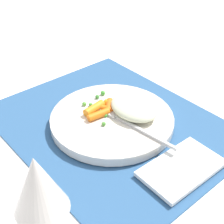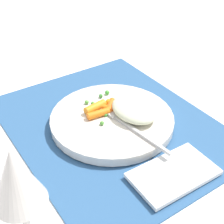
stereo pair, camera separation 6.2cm
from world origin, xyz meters
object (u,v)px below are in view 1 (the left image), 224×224
(wine_glass, at_px, (39,188))
(plate, at_px, (112,120))
(fork, at_px, (127,123))
(napkin, at_px, (182,168))
(rice_mound, at_px, (134,107))
(carrot_portion, at_px, (103,109))

(wine_glass, bearing_deg, plate, -59.35)
(fork, xyz_separation_m, napkin, (-0.14, -0.00, -0.02))
(rice_mound, bearing_deg, carrot_portion, 43.89)
(carrot_portion, bearing_deg, napkin, -177.15)
(plate, height_order, carrot_portion, carrot_portion)
(rice_mound, xyz_separation_m, wine_glass, (-0.12, 0.28, 0.07))
(plate, relative_size, wine_glass, 1.55)
(carrot_portion, bearing_deg, fork, -171.15)
(carrot_portion, bearing_deg, wine_glass, 125.19)
(plate, bearing_deg, carrot_portion, 11.39)
(napkin, bearing_deg, plate, 1.69)
(fork, bearing_deg, napkin, -179.85)
(rice_mound, xyz_separation_m, napkin, (-0.15, 0.03, -0.03))
(plate, bearing_deg, napkin, -178.31)
(plate, height_order, napkin, plate)
(plate, relative_size, carrot_portion, 3.15)
(rice_mound, bearing_deg, plate, 60.66)
(rice_mound, xyz_separation_m, fork, (-0.02, 0.03, -0.01))
(carrot_portion, bearing_deg, rice_mound, -136.11)
(wine_glass, bearing_deg, rice_mound, -66.71)
(plate, distance_m, wine_glass, 0.29)
(rice_mound, height_order, napkin, rice_mound)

